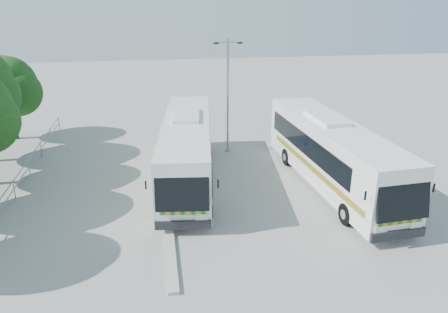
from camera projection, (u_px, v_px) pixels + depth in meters
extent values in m
plane|color=#989893|center=(215.00, 211.00, 21.26)|extent=(100.00, 100.00, 0.00)
cube|color=#B2B2AD|center=(166.00, 195.00, 22.74)|extent=(0.40, 16.00, 0.15)
cylinder|color=gray|center=(18.00, 174.00, 23.14)|extent=(0.06, 22.00, 0.06)
cylinder|color=gray|center=(19.00, 181.00, 23.28)|extent=(0.06, 22.00, 0.06)
cylinder|color=gray|center=(56.00, 127.00, 32.52)|extent=(0.06, 0.06, 1.00)
cylinder|color=#382314|center=(13.00, 120.00, 31.17)|extent=(0.36, 0.36, 2.77)
sphere|color=#1D3C10|center=(7.00, 85.00, 30.26)|extent=(4.03, 4.03, 4.03)
sphere|color=#1D3C10|center=(18.00, 93.00, 30.07)|extent=(3.28, 3.28, 3.28)
cube|color=silver|center=(187.00, 149.00, 24.12)|extent=(3.83, 12.24, 3.06)
cube|color=black|center=(182.00, 189.00, 18.35)|extent=(2.34, 0.71, 1.95)
cube|color=black|center=(164.00, 139.00, 24.50)|extent=(1.12, 9.57, 1.10)
cube|color=black|center=(210.00, 138.00, 24.61)|extent=(1.12, 9.57, 1.10)
cube|color=#0D6134|center=(164.00, 161.00, 23.99)|extent=(1.19, 10.37, 0.28)
cylinder|color=black|center=(161.00, 204.00, 20.92)|extent=(0.41, 1.03, 1.00)
cylinder|color=black|center=(209.00, 203.00, 21.02)|extent=(0.41, 1.03, 1.00)
cylinder|color=black|center=(172.00, 151.00, 27.75)|extent=(0.41, 1.03, 1.00)
cylinder|color=black|center=(207.00, 150.00, 27.85)|extent=(0.41, 1.03, 1.00)
cube|color=white|center=(332.00, 153.00, 23.31)|extent=(3.49, 12.50, 3.14)
cube|color=black|center=(404.00, 197.00, 17.54)|extent=(2.39, 0.65, 2.00)
cube|color=black|center=(306.00, 145.00, 23.45)|extent=(0.79, 9.85, 1.13)
cube|color=black|center=(350.00, 141.00, 24.02)|extent=(0.79, 9.85, 1.13)
cube|color=#0D610E|center=(311.00, 168.00, 22.96)|extent=(0.83, 10.67, 0.29)
cylinder|color=black|center=(346.00, 214.00, 19.92)|extent=(0.38, 1.05, 1.03)
cylinder|color=black|center=(392.00, 209.00, 20.42)|extent=(0.38, 1.05, 1.03)
cylinder|color=black|center=(287.00, 157.00, 26.74)|extent=(0.38, 1.05, 1.03)
cylinder|color=black|center=(322.00, 154.00, 27.25)|extent=(0.38, 1.05, 1.03)
cylinder|color=#909398|center=(228.00, 98.00, 27.86)|extent=(0.15, 0.15, 7.28)
cylinder|color=#909398|center=(228.00, 42.00, 26.62)|extent=(1.46, 0.14, 0.07)
cube|color=black|center=(216.00, 43.00, 26.56)|extent=(0.33, 0.18, 0.11)
cube|color=black|center=(240.00, 43.00, 26.71)|extent=(0.33, 0.18, 0.11)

